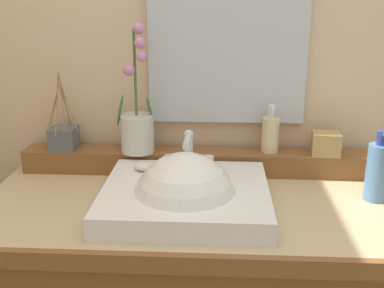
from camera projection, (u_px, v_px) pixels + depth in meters
wall_back at (202, 24)px, 1.49m from camera, size 2.95×0.20×2.61m
back_ledge at (199, 161)px, 1.46m from camera, size 1.09×0.09×0.07m
sink_basin at (185, 202)px, 1.21m from camera, size 0.43×0.39×0.29m
soap_bar at (146, 167)px, 1.32m from camera, size 0.07×0.04×0.02m
potted_plant at (137, 124)px, 1.41m from camera, size 0.12×0.10×0.38m
soap_dispenser at (270, 133)px, 1.42m from camera, size 0.05×0.05×0.15m
reed_diffuser at (64, 137)px, 1.45m from camera, size 0.09×0.11×0.24m
trinket_box at (326, 144)px, 1.40m from camera, size 0.09×0.07×0.07m
lotion_bottle at (377, 171)px, 1.25m from camera, size 0.06×0.06×0.19m
mirror at (228, 28)px, 1.38m from camera, size 0.47×0.02×0.57m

